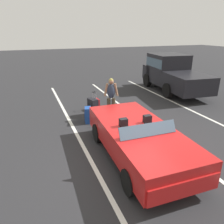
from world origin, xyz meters
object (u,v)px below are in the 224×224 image
Objects in this scene: suitcase_small_carryon at (96,104)px; traveler_person at (111,96)px; suitcase_medium_bright at (88,115)px; parked_pickup_truck_far at (171,72)px; suitcase_large_black at (93,107)px; convertible_car at (142,142)px.

traveler_person is (1.11, 0.29, 0.68)m from suitcase_small_carryon.
parked_pickup_truck_far is (-2.87, 5.94, 0.80)m from suitcase_medium_bright.
suitcase_small_carryon is 0.53× the size of traveler_person.
suitcase_large_black is at bearing -106.84° from suitcase_medium_bright.
convertible_car is 0.81× the size of parked_pickup_truck_far.
traveler_person is (0.46, 0.65, 0.56)m from suitcase_large_black.
traveler_person is 5.58m from parked_pickup_truck_far.
suitcase_medium_bright is 1.23m from traveler_person.
parked_pickup_truck_far reaches higher than suitcase_medium_bright.
convertible_car reaches higher than suitcase_large_black.
suitcase_small_carryon is 1.33m from traveler_person.
suitcase_small_carryon is (-0.65, 0.37, -0.12)m from suitcase_large_black.
convertible_car is 3.35m from traveler_person.
convertible_car is 4.15× the size of suitcase_large_black.
convertible_car is 3.20m from suitcase_medium_bright.
convertible_car is at bearing 10.59° from traveler_person.
suitcase_large_black is 0.19× the size of parked_pickup_truck_far.
suitcase_large_black is at bearing 118.55° from parked_pickup_truck_far.
parked_pickup_truck_far reaches higher than convertible_car.
suitcase_large_black is 0.75m from suitcase_small_carryon.
suitcase_large_black reaches higher than suitcase_medium_bright.
suitcase_medium_bright is 0.71× the size of suitcase_small_carryon.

